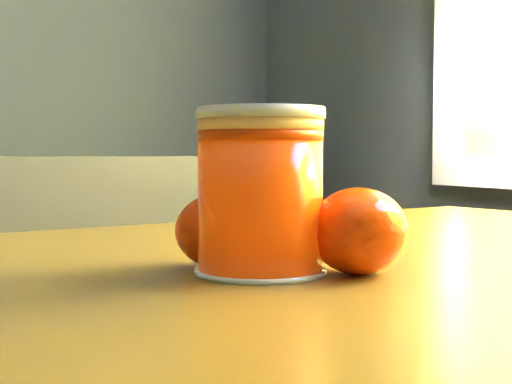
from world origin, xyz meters
name	(u,v)px	position (x,y,z in m)	size (l,w,h in m)	color
juice_glass	(260,192)	(0.95, 0.02, 0.88)	(0.09, 0.09, 0.11)	#F23C04
orange_front	(216,231)	(0.93, 0.06, 0.85)	(0.06, 0.06, 0.05)	#F93E04
orange_back	(358,231)	(1.01, -0.01, 0.85)	(0.07, 0.07, 0.06)	#F93E04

